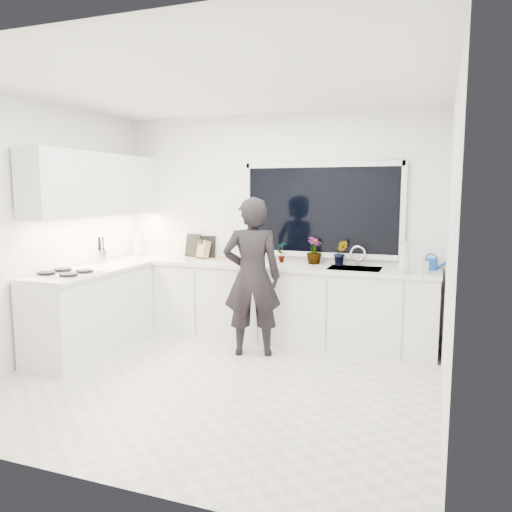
% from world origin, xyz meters
% --- Properties ---
extents(floor, '(4.00, 3.50, 0.02)m').
position_xyz_m(floor, '(0.00, 0.00, -0.01)').
color(floor, beige).
rests_on(floor, ground).
extents(wall_back, '(4.00, 0.02, 2.70)m').
position_xyz_m(wall_back, '(0.00, 1.76, 1.35)').
color(wall_back, white).
rests_on(wall_back, ground).
extents(wall_left, '(0.02, 3.50, 2.70)m').
position_xyz_m(wall_left, '(-2.01, 0.00, 1.35)').
color(wall_left, white).
rests_on(wall_left, ground).
extents(wall_right, '(0.02, 3.50, 2.70)m').
position_xyz_m(wall_right, '(2.01, 0.00, 1.35)').
color(wall_right, white).
rests_on(wall_right, ground).
extents(ceiling, '(4.00, 3.50, 0.02)m').
position_xyz_m(ceiling, '(0.00, 0.00, 2.71)').
color(ceiling, white).
rests_on(ceiling, wall_back).
extents(window, '(1.80, 0.02, 1.00)m').
position_xyz_m(window, '(0.60, 1.73, 1.55)').
color(window, black).
rests_on(window, wall_back).
extents(base_cabinets_back, '(3.92, 0.58, 0.88)m').
position_xyz_m(base_cabinets_back, '(0.00, 1.45, 0.44)').
color(base_cabinets_back, white).
rests_on(base_cabinets_back, floor).
extents(base_cabinets_left, '(0.58, 1.60, 0.88)m').
position_xyz_m(base_cabinets_left, '(-1.67, 0.35, 0.44)').
color(base_cabinets_left, white).
rests_on(base_cabinets_left, floor).
extents(countertop_back, '(3.94, 0.62, 0.04)m').
position_xyz_m(countertop_back, '(0.00, 1.44, 0.90)').
color(countertop_back, silver).
rests_on(countertop_back, base_cabinets_back).
extents(countertop_left, '(0.62, 1.60, 0.04)m').
position_xyz_m(countertop_left, '(-1.67, 0.35, 0.90)').
color(countertop_left, silver).
rests_on(countertop_left, base_cabinets_left).
extents(upper_cabinets, '(0.34, 2.10, 0.70)m').
position_xyz_m(upper_cabinets, '(-1.79, 0.70, 1.85)').
color(upper_cabinets, white).
rests_on(upper_cabinets, wall_left).
extents(sink, '(0.58, 0.42, 0.14)m').
position_xyz_m(sink, '(1.05, 1.45, 0.87)').
color(sink, silver).
rests_on(sink, countertop_back).
extents(faucet, '(0.03, 0.03, 0.22)m').
position_xyz_m(faucet, '(1.05, 1.65, 1.03)').
color(faucet, silver).
rests_on(faucet, countertop_back).
extents(stovetop, '(0.56, 0.48, 0.03)m').
position_xyz_m(stovetop, '(-1.69, -0.00, 0.94)').
color(stovetop, black).
rests_on(stovetop, countertop_left).
extents(person, '(0.72, 0.59, 1.71)m').
position_xyz_m(person, '(0.05, 0.85, 0.86)').
color(person, black).
rests_on(person, floor).
extents(pizza_tray, '(0.50, 0.39, 0.03)m').
position_xyz_m(pizza_tray, '(-0.44, 1.42, 0.94)').
color(pizza_tray, silver).
rests_on(pizza_tray, countertop_back).
extents(pizza, '(0.46, 0.35, 0.01)m').
position_xyz_m(pizza, '(-0.44, 1.42, 0.95)').
color(pizza, '#AC1916').
rests_on(pizza, pizza_tray).
extents(watering_can, '(0.19, 0.19, 0.13)m').
position_xyz_m(watering_can, '(1.85, 1.61, 0.98)').
color(watering_can, '#1249AB').
rests_on(watering_can, countertop_back).
extents(paper_towel_roll, '(0.14, 0.14, 0.26)m').
position_xyz_m(paper_towel_roll, '(-1.84, 1.55, 1.05)').
color(paper_towel_roll, silver).
rests_on(paper_towel_roll, countertop_back).
extents(knife_block, '(0.16, 0.14, 0.22)m').
position_xyz_m(knife_block, '(-0.89, 1.59, 1.03)').
color(knife_block, '#A27D4B').
rests_on(knife_block, countertop_back).
extents(utensil_crock, '(0.16, 0.16, 0.16)m').
position_xyz_m(utensil_crock, '(-1.85, 0.80, 1.00)').
color(utensil_crock, '#B3B3B8').
rests_on(utensil_crock, countertop_left).
extents(picture_frame_large, '(0.22, 0.07, 0.28)m').
position_xyz_m(picture_frame_large, '(-0.89, 1.69, 1.06)').
color(picture_frame_large, black).
rests_on(picture_frame_large, countertop_back).
extents(picture_frame_small, '(0.24, 0.10, 0.30)m').
position_xyz_m(picture_frame_small, '(-1.09, 1.69, 1.07)').
color(picture_frame_small, black).
rests_on(picture_frame_small, countertop_back).
extents(herb_plants, '(0.88, 0.25, 0.32)m').
position_xyz_m(herb_plants, '(0.58, 1.61, 1.07)').
color(herb_plants, '#26662D').
rests_on(herb_plants, countertop_back).
extents(soap_bottles, '(0.31, 0.14, 0.32)m').
position_xyz_m(soap_bottles, '(1.63, 1.30, 1.07)').
color(soap_bottles, '#D8BF66').
rests_on(soap_bottles, countertop_back).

